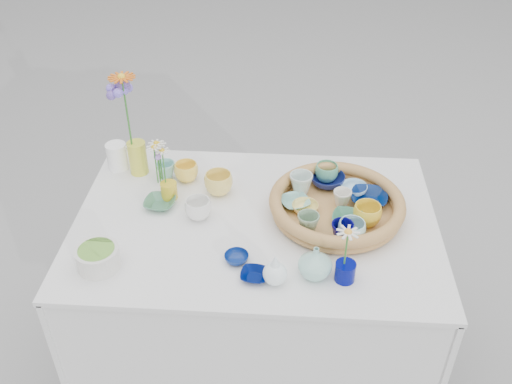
# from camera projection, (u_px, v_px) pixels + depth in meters

# --- Properties ---
(ground) EXTENTS (80.00, 80.00, 0.00)m
(ground) POSITION_uv_depth(u_px,v_px,m) (256.00, 358.00, 2.44)
(ground) COLOR gray
(display_table) EXTENTS (1.26, 0.86, 0.77)m
(display_table) POSITION_uv_depth(u_px,v_px,m) (256.00, 358.00, 2.44)
(display_table) COLOR silver
(display_table) RESTS_ON ground
(wicker_tray) EXTENTS (0.47, 0.47, 0.08)m
(wicker_tray) POSITION_uv_depth(u_px,v_px,m) (337.00, 205.00, 1.99)
(wicker_tray) COLOR olive
(wicker_tray) RESTS_ON display_table
(tray_ceramic_0) EXTENTS (0.17, 0.17, 0.04)m
(tray_ceramic_0) POSITION_uv_depth(u_px,v_px,m) (327.00, 180.00, 2.11)
(tray_ceramic_0) COLOR navy
(tray_ceramic_0) RESTS_ON wicker_tray
(tray_ceramic_1) EXTENTS (0.15, 0.15, 0.03)m
(tray_ceramic_1) POSITION_uv_depth(u_px,v_px,m) (369.00, 198.00, 2.03)
(tray_ceramic_1) COLOR #03184D
(tray_ceramic_1) RESTS_ON wicker_tray
(tray_ceramic_2) EXTENTS (0.12, 0.12, 0.08)m
(tray_ceramic_2) POSITION_uv_depth(u_px,v_px,m) (367.00, 215.00, 1.92)
(tray_ceramic_2) COLOR yellow
(tray_ceramic_2) RESTS_ON wicker_tray
(tray_ceramic_3) EXTENTS (0.13, 0.13, 0.03)m
(tray_ceramic_3) POSITION_uv_depth(u_px,v_px,m) (347.00, 218.00, 1.94)
(tray_ceramic_3) COLOR #35765A
(tray_ceramic_3) RESTS_ON wicker_tray
(tray_ceramic_4) EXTENTS (0.09, 0.09, 0.07)m
(tray_ceramic_4) POSITION_uv_depth(u_px,v_px,m) (308.00, 223.00, 1.89)
(tray_ceramic_4) COLOR gray
(tray_ceramic_4) RESTS_ON wicker_tray
(tray_ceramic_5) EXTENTS (0.13, 0.13, 0.02)m
(tray_ceramic_5) POSITION_uv_depth(u_px,v_px,m) (295.00, 202.00, 2.02)
(tray_ceramic_5) COLOR #7FC5BF
(tray_ceramic_5) RESTS_ON wicker_tray
(tray_ceramic_6) EXTENTS (0.09, 0.09, 0.08)m
(tray_ceramic_6) POSITION_uv_depth(u_px,v_px,m) (301.00, 184.00, 2.06)
(tray_ceramic_6) COLOR silver
(tray_ceramic_6) RESTS_ON wicker_tray
(tray_ceramic_7) EXTENTS (0.08, 0.08, 0.06)m
(tray_ceramic_7) POSITION_uv_depth(u_px,v_px,m) (342.00, 198.00, 2.00)
(tray_ceramic_7) COLOR silver
(tray_ceramic_7) RESTS_ON wicker_tray
(tray_ceramic_8) EXTENTS (0.11, 0.11, 0.03)m
(tray_ceramic_8) POSITION_uv_depth(u_px,v_px,m) (354.00, 189.00, 2.08)
(tray_ceramic_8) COLOR #ACE2FF
(tray_ceramic_8) RESTS_ON wicker_tray
(tray_ceramic_9) EXTENTS (0.07, 0.07, 0.07)m
(tray_ceramic_9) POSITION_uv_depth(u_px,v_px,m) (342.00, 232.00, 1.85)
(tray_ceramic_9) COLOR #05034D
(tray_ceramic_9) RESTS_ON wicker_tray
(tray_ceramic_10) EXTENTS (0.12, 0.12, 0.03)m
(tray_ceramic_10) POSITION_uv_depth(u_px,v_px,m) (305.00, 208.00, 1.99)
(tray_ceramic_10) COLOR #FFDB73
(tray_ceramic_10) RESTS_ON wicker_tray
(tray_ceramic_11) EXTENTS (0.10, 0.10, 0.07)m
(tray_ceramic_11) POSITION_uv_depth(u_px,v_px,m) (351.00, 231.00, 1.85)
(tray_ceramic_11) COLOR #AAE2DC
(tray_ceramic_11) RESTS_ON wicker_tray
(tray_ceramic_12) EXTENTS (0.11, 0.11, 0.07)m
(tray_ceramic_12) POSITION_uv_depth(u_px,v_px,m) (327.00, 173.00, 2.13)
(tray_ceramic_12) COLOR #50A57F
(tray_ceramic_12) RESTS_ON wicker_tray
(loose_ceramic_0) EXTENTS (0.10, 0.10, 0.07)m
(loose_ceramic_0) POSITION_uv_depth(u_px,v_px,m) (186.00, 172.00, 2.16)
(loose_ceramic_0) COLOR #FDD44E
(loose_ceramic_0) RESTS_ON display_table
(loose_ceramic_1) EXTENTS (0.11, 0.11, 0.08)m
(loose_ceramic_1) POSITION_uv_depth(u_px,v_px,m) (219.00, 183.00, 2.09)
(loose_ceramic_1) COLOR #EDCF60
(loose_ceramic_1) RESTS_ON display_table
(loose_ceramic_2) EXTENTS (0.12, 0.12, 0.03)m
(loose_ceramic_2) POSITION_uv_depth(u_px,v_px,m) (160.00, 203.00, 2.04)
(loose_ceramic_2) COLOR #437B5B
(loose_ceramic_2) RESTS_ON display_table
(loose_ceramic_3) EXTENTS (0.10, 0.10, 0.07)m
(loose_ceramic_3) POSITION_uv_depth(u_px,v_px,m) (198.00, 209.00, 1.98)
(loose_ceramic_3) COLOR white
(loose_ceramic_3) RESTS_ON display_table
(loose_ceramic_4) EXTENTS (0.10, 0.10, 0.02)m
(loose_ceramic_4) POSITION_uv_depth(u_px,v_px,m) (237.00, 258.00, 1.81)
(loose_ceramic_4) COLOR navy
(loose_ceramic_4) RESTS_ON display_table
(loose_ceramic_5) EXTENTS (0.09, 0.09, 0.07)m
(loose_ceramic_5) POSITION_uv_depth(u_px,v_px,m) (166.00, 170.00, 2.17)
(loose_ceramic_5) COLOR #7CBCB2
(loose_ceramic_5) RESTS_ON display_table
(loose_ceramic_6) EXTENTS (0.10, 0.10, 0.02)m
(loose_ceramic_6) POSITION_uv_depth(u_px,v_px,m) (254.00, 275.00, 1.75)
(loose_ceramic_6) COLOR #000C4A
(loose_ceramic_6) RESTS_ON display_table
(fluted_bowl) EXTENTS (0.16, 0.16, 0.07)m
(fluted_bowl) POSITION_uv_depth(u_px,v_px,m) (98.00, 258.00, 1.78)
(fluted_bowl) COLOR silver
(fluted_bowl) RESTS_ON display_table
(bud_vase_paleblue) EXTENTS (0.10, 0.10, 0.11)m
(bud_vase_paleblue) POSITION_uv_depth(u_px,v_px,m) (275.00, 269.00, 1.71)
(bud_vase_paleblue) COLOR white
(bud_vase_paleblue) RESTS_ON display_table
(bud_vase_seafoam) EXTENTS (0.11, 0.11, 0.11)m
(bud_vase_seafoam) POSITION_uv_depth(u_px,v_px,m) (315.00, 262.00, 1.73)
(bud_vase_seafoam) COLOR #96CFC2
(bud_vase_seafoam) RESTS_ON display_table
(bud_vase_cobalt) EXTENTS (0.08, 0.08, 0.06)m
(bud_vase_cobalt) POSITION_uv_depth(u_px,v_px,m) (345.00, 271.00, 1.73)
(bud_vase_cobalt) COLOR #000665
(bud_vase_cobalt) RESTS_ON display_table
(single_daisy) EXTENTS (0.11, 0.11, 0.14)m
(single_daisy) POSITION_uv_depth(u_px,v_px,m) (346.00, 248.00, 1.68)
(single_daisy) COLOR white
(single_daisy) RESTS_ON bud_vase_cobalt
(tall_vase_yellow) EXTENTS (0.08, 0.08, 0.13)m
(tall_vase_yellow) POSITION_uv_depth(u_px,v_px,m) (138.00, 158.00, 2.18)
(tall_vase_yellow) COLOR gold
(tall_vase_yellow) RESTS_ON display_table
(gerbera) EXTENTS (0.14, 0.14, 0.29)m
(gerbera) POSITION_uv_depth(u_px,v_px,m) (127.00, 112.00, 2.06)
(gerbera) COLOR #D45F13
(gerbera) RESTS_ON tall_vase_yellow
(hydrangea) EXTENTS (0.10, 0.10, 0.31)m
(hydrangea) POSITION_uv_depth(u_px,v_px,m) (128.00, 118.00, 2.08)
(hydrangea) COLOR #6248A3
(hydrangea) RESTS_ON tall_vase_yellow
(white_pitcher) EXTENTS (0.13, 0.12, 0.11)m
(white_pitcher) POSITION_uv_depth(u_px,v_px,m) (117.00, 156.00, 2.22)
(white_pitcher) COLOR white
(white_pitcher) RESTS_ON display_table
(daisy_cup) EXTENTS (0.08, 0.08, 0.06)m
(daisy_cup) POSITION_uv_depth(u_px,v_px,m) (169.00, 190.00, 2.07)
(daisy_cup) COLOR gold
(daisy_cup) RESTS_ON display_table
(daisy_posy) EXTENTS (0.10, 0.10, 0.16)m
(daisy_posy) POSITION_uv_depth(u_px,v_px,m) (162.00, 163.00, 2.01)
(daisy_posy) COLOR white
(daisy_posy) RESTS_ON daisy_cup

